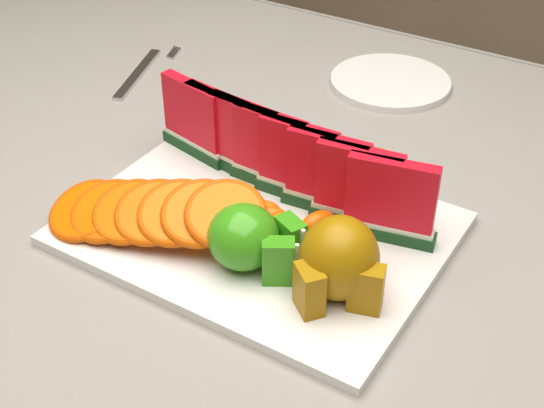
# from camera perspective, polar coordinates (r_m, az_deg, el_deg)

# --- Properties ---
(table) EXTENTS (1.40, 0.90, 0.75)m
(table) POSITION_cam_1_polar(r_m,az_deg,el_deg) (1.01, -3.13, -2.59)
(table) COLOR #4B3018
(table) RESTS_ON ground
(tablecloth) EXTENTS (1.53, 1.03, 0.20)m
(tablecloth) POSITION_cam_1_polar(r_m,az_deg,el_deg) (0.97, -3.25, 0.29)
(tablecloth) COLOR gray
(tablecloth) RESTS_ON table
(platter) EXTENTS (0.40, 0.30, 0.01)m
(platter) POSITION_cam_1_polar(r_m,az_deg,el_deg) (0.85, -1.02, -1.87)
(platter) COLOR silver
(platter) RESTS_ON tablecloth
(apple_cluster) EXTENTS (0.11, 0.09, 0.07)m
(apple_cluster) POSITION_cam_1_polar(r_m,az_deg,el_deg) (0.77, -1.64, -2.65)
(apple_cluster) COLOR #27800A
(apple_cluster) RESTS_ON platter
(pear_cluster) EXTENTS (0.10, 0.11, 0.09)m
(pear_cluster) POSITION_cam_1_polar(r_m,az_deg,el_deg) (0.74, 5.07, -4.36)
(pear_cluster) COLOR #B27D06
(pear_cluster) RESTS_ON platter
(side_plate) EXTENTS (0.23, 0.23, 0.01)m
(side_plate) POSITION_cam_1_polar(r_m,az_deg,el_deg) (1.17, 8.90, 9.08)
(side_plate) COLOR silver
(side_plate) RESTS_ON tablecloth
(fork) EXTENTS (0.07, 0.19, 0.00)m
(fork) POSITION_cam_1_polar(r_m,az_deg,el_deg) (1.21, -9.81, 9.80)
(fork) COLOR silver
(fork) RESTS_ON tablecloth
(watermelon_row) EXTENTS (0.39, 0.07, 0.10)m
(watermelon_row) POSITION_cam_1_polar(r_m,az_deg,el_deg) (0.87, 0.90, 3.47)
(watermelon_row) COLOR #09400E
(watermelon_row) RESTS_ON platter
(orange_fan_front) EXTENTS (0.27, 0.16, 0.07)m
(orange_fan_front) POSITION_cam_1_polar(r_m,az_deg,el_deg) (0.82, -8.92, -0.59)
(orange_fan_front) COLOR #DD3600
(orange_fan_front) RESTS_ON platter
(orange_fan_back) EXTENTS (0.29, 0.10, 0.04)m
(orange_fan_back) POSITION_cam_1_polar(r_m,az_deg,el_deg) (0.92, 1.97, 3.76)
(orange_fan_back) COLOR #DD3600
(orange_fan_back) RESTS_ON platter
(tangerine_segments) EXTENTS (0.21, 0.08, 0.03)m
(tangerine_segments) POSITION_cam_1_polar(r_m,az_deg,el_deg) (0.83, -0.33, -1.09)
(tangerine_segments) COLOR #E85413
(tangerine_segments) RESTS_ON platter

